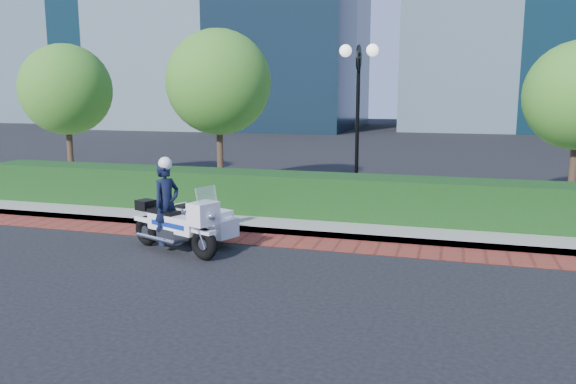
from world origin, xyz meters
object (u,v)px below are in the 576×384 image
(lamppost, at_px, (358,99))
(tree_a, at_px, (66,90))
(police_motorcycle, at_px, (183,217))
(tree_b, at_px, (219,82))

(lamppost, xyz_separation_m, tree_a, (-10.00, 1.30, 0.26))
(lamppost, relative_size, tree_a, 0.92)
(lamppost, distance_m, police_motorcycle, 5.95)
(tree_b, height_order, police_motorcycle, tree_b)
(lamppost, distance_m, tree_a, 10.09)
(lamppost, bearing_deg, tree_b, 163.89)
(tree_b, xyz_separation_m, police_motorcycle, (1.78, -6.07, -2.79))
(tree_a, distance_m, tree_b, 5.50)
(tree_b, bearing_deg, police_motorcycle, -73.61)
(tree_a, bearing_deg, tree_b, 0.00)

